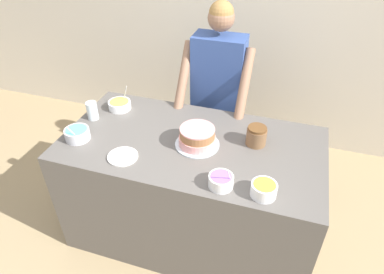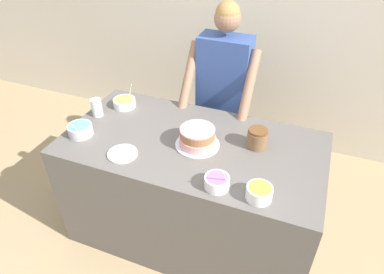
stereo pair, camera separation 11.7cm
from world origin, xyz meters
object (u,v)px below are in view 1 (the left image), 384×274
Objects in this scene: person_baker at (217,85)px; frosting_bowl_purple at (221,181)px; frosting_bowl_yellow at (120,105)px; frosting_bowl_blue at (77,134)px; frosting_bowl_orange at (264,189)px; ceramic_plate at (123,156)px; drinking_glass at (92,111)px; stoneware_jar at (256,136)px; cake at (197,137)px.

person_baker is 9.40× the size of frosting_bowl_purple.
person_baker is 8.90× the size of frosting_bowl_yellow.
frosting_bowl_purple is 1.04× the size of frosting_bowl_blue.
frosting_bowl_orange is 0.93m from ceramic_plate.
frosting_bowl_orange is at bearing -6.51° from frosting_bowl_blue.
frosting_bowl_blue is (-1.32, 0.15, -0.00)m from frosting_bowl_orange.
frosting_bowl_blue is 0.40m from ceramic_plate.
frosting_bowl_purple reaches higher than ceramic_plate.
drinking_glass reaches higher than frosting_bowl_orange.
person_baker reaches higher than frosting_bowl_yellow.
frosting_bowl_blue is at bearing -82.55° from drinking_glass.
frosting_bowl_purple is 1.18m from drinking_glass.
frosting_bowl_purple is 0.90× the size of ceramic_plate.
stoneware_jar is at bearing -6.79° from frosting_bowl_yellow.
frosting_bowl_purple reaches higher than stoneware_jar.
person_baker is 8.46× the size of ceramic_plate.
ceramic_plate is (0.39, -0.09, -0.04)m from frosting_bowl_blue.
frosting_bowl_blue is at bearing -101.37° from frosting_bowl_yellow.
drinking_glass is at bearing 162.98° from frosting_bowl_orange.
person_baker is 0.74m from cake.
cake is 1.69× the size of frosting_bowl_purple.
frosting_bowl_yellow reaches higher than cake.
frosting_bowl_yellow reaches higher than drinking_glass.
frosting_bowl_purple is 1.31× the size of stoneware_jar.
frosting_bowl_yellow is at bearing -145.68° from person_baker.
stoneware_jar is at bearing 27.13° from ceramic_plate.
person_baker is 1.04m from drinking_glass.
frosting_bowl_yellow is 1.12m from stoneware_jar.
drinking_glass is at bearing -177.23° from stoneware_jar.
frosting_bowl_yellow is 1.15m from frosting_bowl_purple.
cake is 0.60m from frosting_bowl_orange.
frosting_bowl_orange is 0.25m from frosting_bowl_purple.
stoneware_jar is (-0.12, 0.47, 0.02)m from frosting_bowl_orange.
frosting_bowl_purple reaches higher than drinking_glass.
frosting_bowl_yellow reaches higher than ceramic_plate.
frosting_bowl_yellow is at bearing 153.73° from frosting_bowl_orange.
cake is at bearing -20.27° from frosting_bowl_yellow.
frosting_bowl_yellow is at bearing 159.73° from cake.
frosting_bowl_yellow reaches higher than frosting_bowl_blue.
frosting_bowl_blue is at bearing 173.49° from frosting_bowl_orange.
ceramic_plate is (-0.38, -1.01, -0.09)m from person_baker.
frosting_bowl_yellow reaches higher than frosting_bowl_purple.
drinking_glass is (-1.35, 0.41, 0.02)m from frosting_bowl_orange.
drinking_glass is (-0.85, 0.08, 0.01)m from cake.
frosting_bowl_blue reaches higher than stoneware_jar.
ceramic_plate is (-0.93, 0.06, -0.04)m from frosting_bowl_orange.
person_baker is 12.27× the size of drinking_glass.
frosting_bowl_orange is 1.42m from drinking_glass.
cake reaches higher than frosting_bowl_orange.
person_baker is 9.83× the size of frosting_bowl_blue.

